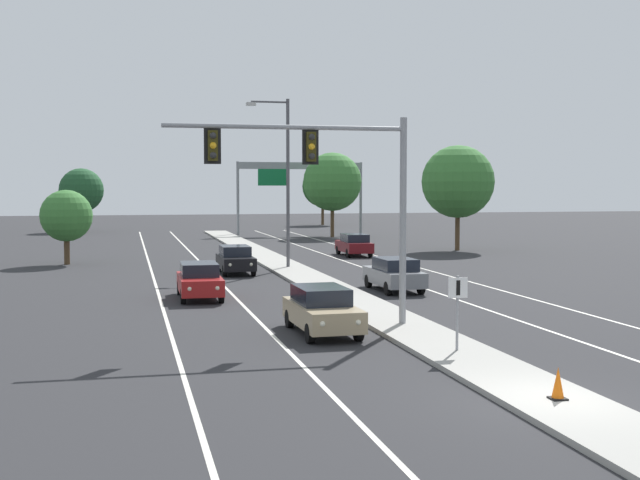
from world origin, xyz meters
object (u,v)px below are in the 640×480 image
street_lamp_median (284,172)px  car_receding_grey (394,274)px  car_oncoming_tan (322,310)px  traffic_cone_median_nose (558,384)px  highway_sign_gantry (300,175)px  tree_far_left_a (66,216)px  tree_far_right_c (323,186)px  car_oncoming_black (235,259)px  car_oncoming_red (200,280)px  car_receding_darkred (354,244)px  overhead_signal_mast (329,175)px  median_sign_post (458,302)px  tree_far_right_a (458,182)px  tree_far_left_b (81,190)px  tree_far_right_b (332,182)px

street_lamp_median → car_receding_grey: 12.78m
car_oncoming_tan → traffic_cone_median_nose: bearing=-73.1°
car_oncoming_tan → traffic_cone_median_nose: 10.58m
highway_sign_gantry → tree_far_left_a: 36.04m
tree_far_right_c → car_oncoming_black: bearing=-108.3°
car_oncoming_red → car_receding_darkred: same height
car_oncoming_tan → car_receding_grey: bearing=59.8°
car_oncoming_red → tree_far_right_c: tree_far_right_c is taller
overhead_signal_mast → tree_far_left_a: size_ratio=1.77×
median_sign_post → car_receding_grey: size_ratio=0.49×
car_receding_darkred → tree_far_right_a: size_ratio=0.55×
street_lamp_median → car_oncoming_black: bearing=-150.3°
overhead_signal_mast → car_oncoming_red: (-3.64, 9.13, -4.54)m
median_sign_post → car_oncoming_tan: 5.37m
car_oncoming_red → traffic_cone_median_nose: car_oncoming_red is taller
car_receding_grey → car_oncoming_black: bearing=123.6°
car_receding_grey → highway_sign_gantry: bearing=83.6°
car_oncoming_tan → highway_sign_gantry: size_ratio=0.34×
tree_far_left_b → tree_far_left_a: (1.04, -39.33, -1.45)m
highway_sign_gantry → car_receding_grey: bearing=-96.4°
traffic_cone_median_nose → tree_far_left_a: (-13.15, 37.85, 2.59)m
car_oncoming_red → car_receding_darkred: size_ratio=1.00×
car_receding_grey → traffic_cone_median_nose: size_ratio=6.06×
traffic_cone_median_nose → tree_far_right_b: tree_far_right_b is taller
tree_far_right_a → tree_far_right_b: size_ratio=0.98×
street_lamp_median → tree_far_right_b: 31.62m
median_sign_post → tree_far_right_a: tree_far_right_a is taller
highway_sign_gantry → tree_far_right_c: (7.08, 19.70, -1.20)m
car_oncoming_red → tree_far_left_b: bearing=97.8°
car_oncoming_tan → tree_far_left_a: (-10.08, 27.74, 2.27)m
tree_far_right_a → tree_far_right_c: bearing=90.5°
overhead_signal_mast → car_receding_grey: bearing=60.0°
car_oncoming_red → highway_sign_gantry: bearing=72.9°
car_oncoming_red → car_oncoming_black: size_ratio=1.00×
tree_far_right_b → tree_far_right_c: bearing=78.7°
street_lamp_median → car_receding_grey: bearing=-74.5°
tree_far_right_b → overhead_signal_mast: bearing=-104.3°
car_receding_grey → highway_sign_gantry: size_ratio=0.34×
car_receding_grey → traffic_cone_median_nose: car_receding_grey is taller
car_oncoming_red → traffic_cone_median_nose: 20.82m
car_oncoming_black → car_receding_grey: bearing=-56.4°
overhead_signal_mast → car_oncoming_tan: overhead_signal_mast is taller
car_oncoming_red → tree_far_left_a: size_ratio=0.94×
highway_sign_gantry → tree_far_left_b: (-22.34, 10.42, -1.62)m
traffic_cone_median_nose → tree_far_right_c: (15.23, 86.46, 4.46)m
car_oncoming_tan → highway_sign_gantry: bearing=78.8°
street_lamp_median → car_oncoming_tan: street_lamp_median is taller
street_lamp_median → tree_far_right_b: street_lamp_median is taller
car_oncoming_tan → highway_sign_gantry: (11.23, 56.65, 5.34)m
overhead_signal_mast → car_oncoming_black: (-0.73, 19.22, -4.54)m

